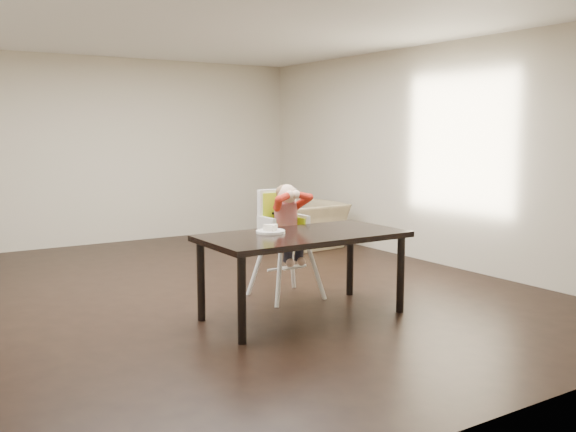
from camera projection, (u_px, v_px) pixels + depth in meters
name	position (u px, v px, depth m)	size (l,w,h in m)	color
ground	(213.00, 292.00, 6.57)	(7.00, 7.00, 0.00)	black
room_walls	(210.00, 109.00, 6.32)	(6.02, 7.02, 2.71)	beige
dining_table	(303.00, 242.00, 5.65)	(1.80, 0.90, 0.75)	black
high_chair	(285.00, 218.00, 6.31)	(0.47, 0.47, 1.13)	white
plate	(271.00, 230.00, 5.66)	(0.31, 0.31, 0.07)	white
armchair	(305.00, 218.00, 8.99)	(0.98, 0.64, 0.86)	#95855F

